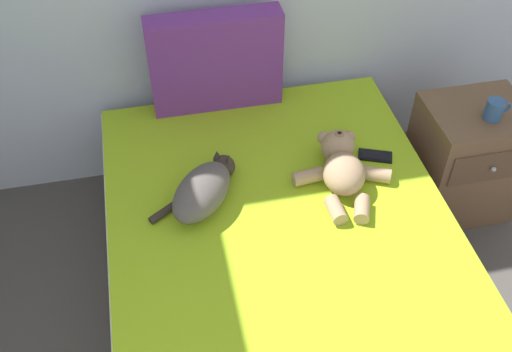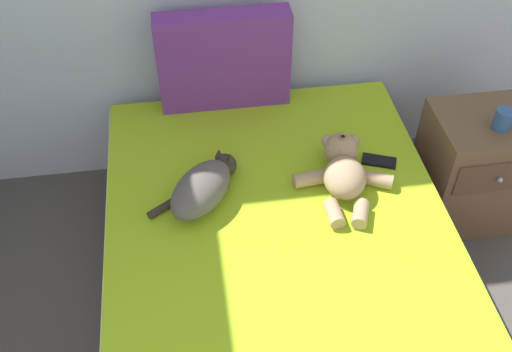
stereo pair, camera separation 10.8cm
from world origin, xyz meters
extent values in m
cube|color=brown|center=(1.46, 2.56, 0.16)|extent=(1.42, 1.99, 0.32)
cube|color=white|center=(1.46, 2.56, 0.41)|extent=(1.38, 1.93, 0.17)
cube|color=#9EC61E|center=(1.46, 2.62, 0.50)|extent=(1.37, 1.79, 0.02)
cube|color=#72338C|center=(1.33, 3.47, 0.75)|extent=(0.61, 0.13, 0.48)
ellipsoid|color=#59514C|center=(1.16, 2.81, 0.59)|extent=(0.36, 0.39, 0.15)
sphere|color=#332823|center=(1.28, 2.97, 0.56)|extent=(0.10, 0.10, 0.10)
cone|color=#332823|center=(1.26, 2.98, 0.62)|extent=(0.04, 0.04, 0.04)
cone|color=#332823|center=(1.30, 2.95, 0.62)|extent=(0.04, 0.04, 0.04)
cylinder|color=#332823|center=(1.01, 2.80, 0.53)|extent=(0.15, 0.11, 0.03)
ellipsoid|color=#332823|center=(1.25, 2.87, 0.53)|extent=(0.10, 0.11, 0.04)
ellipsoid|color=tan|center=(1.75, 2.80, 0.59)|extent=(0.21, 0.24, 0.15)
sphere|color=tan|center=(1.78, 2.96, 0.59)|extent=(0.15, 0.15, 0.15)
sphere|color=#8E6B49|center=(1.78, 2.96, 0.63)|extent=(0.06, 0.06, 0.06)
sphere|color=black|center=(1.78, 2.96, 0.66)|extent=(0.02, 0.02, 0.02)
sphere|color=tan|center=(1.73, 3.02, 0.59)|extent=(0.06, 0.06, 0.06)
sphere|color=tan|center=(1.84, 3.01, 0.59)|extent=(0.06, 0.06, 0.06)
cylinder|color=tan|center=(1.62, 2.85, 0.54)|extent=(0.13, 0.08, 0.06)
cylinder|color=tan|center=(1.68, 2.65, 0.54)|extent=(0.07, 0.12, 0.06)
cylinder|color=tan|center=(1.90, 2.81, 0.54)|extent=(0.14, 0.11, 0.06)
cylinder|color=tan|center=(1.78, 2.63, 0.54)|extent=(0.10, 0.13, 0.06)
cube|color=black|center=(1.95, 2.94, 0.52)|extent=(0.16, 0.12, 0.01)
cube|color=black|center=(1.95, 2.94, 0.52)|extent=(0.14, 0.10, 0.00)
cube|color=brown|center=(2.48, 3.04, 0.31)|extent=(0.47, 0.39, 0.61)
cube|color=brown|center=(2.48, 2.84, 0.44)|extent=(0.40, 0.01, 0.17)
sphere|color=#B2B2B7|center=(2.48, 2.82, 0.44)|extent=(0.02, 0.02, 0.02)
cylinder|color=#33598C|center=(2.50, 2.98, 0.66)|extent=(0.08, 0.08, 0.09)
camera|label=1|loc=(1.03, 1.15, 2.32)|focal=42.02mm
camera|label=2|loc=(1.14, 1.13, 2.32)|focal=42.02mm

